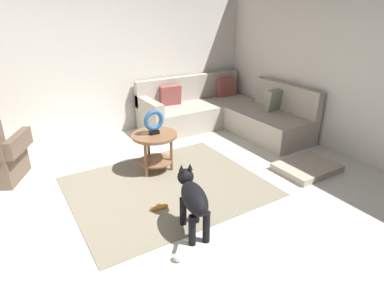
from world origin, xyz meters
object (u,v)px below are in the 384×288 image
object	(u,v)px
torus_sculpture	(154,122)
dog_toy_rope	(160,207)
dog	(193,198)
dog_toy_ball	(178,257)
dog_bed_mat	(307,168)
sectional_couch	(223,113)
side_table	(155,143)

from	to	relation	value
torus_sculpture	dog_toy_rope	bearing A→B (deg)	-113.33
dog	dog_toy_ball	xyz separation A→B (m)	(-0.34, -0.30, -0.34)
dog_bed_mat	dog	size ratio (longest dim) A/B	0.96
dog	dog_bed_mat	bearing A→B (deg)	22.33
sectional_couch	dog_toy_ball	xyz separation A→B (m)	(-2.36, -2.51, -0.25)
sectional_couch	dog_toy_ball	bearing A→B (deg)	-133.28
dog_toy_rope	side_table	bearing A→B (deg)	66.67
torus_sculpture	dog_toy_rope	xyz separation A→B (m)	(-0.37, -0.86, -0.69)
dog_toy_rope	dog_toy_ball	bearing A→B (deg)	-105.11
sectional_couch	torus_sculpture	distance (m)	2.01
sectional_couch	dog_toy_rope	bearing A→B (deg)	-141.46
dog	dog_toy_rope	distance (m)	0.62
sectional_couch	torus_sculpture	xyz separation A→B (m)	(-1.77, -0.85, 0.42)
side_table	dog	bearing A→B (deg)	-100.28
dog_bed_mat	dog_toy_rope	bearing A→B (deg)	173.91
dog_bed_mat	dog_toy_rope	xyz separation A→B (m)	(-2.13, 0.23, -0.02)
dog_bed_mat	side_table	bearing A→B (deg)	148.36
side_table	dog_toy_rope	size ratio (longest dim) A/B	3.13
side_table	torus_sculpture	size ratio (longest dim) A/B	1.84
dog	dog_toy_rope	world-z (taller)	dog
dog_bed_mat	dog_toy_ball	xyz separation A→B (m)	(-2.35, -0.57, -0.00)
torus_sculpture	dog	distance (m)	1.42
side_table	dog_toy_rope	distance (m)	1.01
dog	side_table	bearing A→B (deg)	94.32
sectional_couch	dog_toy_ball	distance (m)	3.45
torus_sculpture	sectional_couch	bearing A→B (deg)	25.59
sectional_couch	side_table	xyz separation A→B (m)	(-1.77, -0.85, 0.12)
side_table	dog_toy_ball	size ratio (longest dim) A/B	7.14
dog_bed_mat	dog	world-z (taller)	dog
dog_bed_mat	dog_toy_rope	world-z (taller)	dog_bed_mat
side_table	dog_bed_mat	size ratio (longest dim) A/B	0.75
sectional_couch	side_table	distance (m)	1.97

